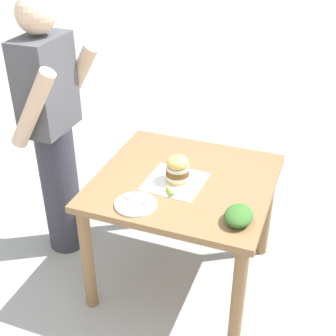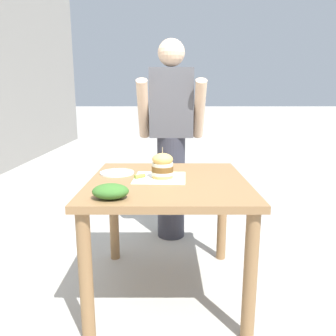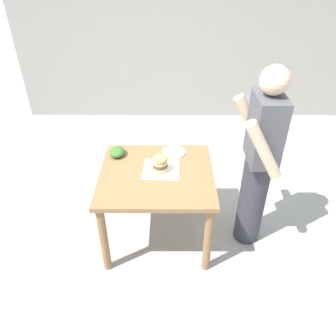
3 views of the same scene
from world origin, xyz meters
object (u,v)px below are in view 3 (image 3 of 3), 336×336
(pickle_spear, at_px, (160,160))
(side_salad, at_px, (117,152))
(sandwich, at_px, (160,163))
(side_plate_with_forks, at_px, (174,152))
(patio_table, at_px, (157,184))
(diner_across_table, at_px, (259,161))

(pickle_spear, height_order, side_salad, side_salad)
(sandwich, relative_size, side_plate_with_forks, 0.86)
(sandwich, bearing_deg, side_salad, -121.50)
(side_plate_with_forks, distance_m, side_salad, 0.53)
(side_plate_with_forks, height_order, side_salad, side_salad)
(side_salad, bearing_deg, sandwich, 58.50)
(patio_table, bearing_deg, side_salad, -126.94)
(sandwich, distance_m, side_plate_with_forks, 0.33)
(patio_table, distance_m, diner_across_table, 0.90)
(sandwich, bearing_deg, diner_across_table, 85.85)
(pickle_spear, bearing_deg, sandwich, 2.27)
(pickle_spear, bearing_deg, patio_table, -8.37)
(diner_across_table, bearing_deg, patio_table, -91.79)
(side_salad, bearing_deg, diner_across_table, 75.97)
(side_salad, bearing_deg, pickle_spear, 74.68)
(pickle_spear, distance_m, diner_across_table, 0.87)
(sandwich, xyz_separation_m, side_salad, (-0.25, -0.41, -0.04))
(sandwich, height_order, side_plate_with_forks, sandwich)
(sandwich, xyz_separation_m, pickle_spear, (-0.14, -0.01, -0.06))
(side_plate_with_forks, bearing_deg, sandwich, -22.66)
(sandwich, xyz_separation_m, side_plate_with_forks, (-0.30, 0.12, -0.07))
(patio_table, relative_size, sandwich, 5.24)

